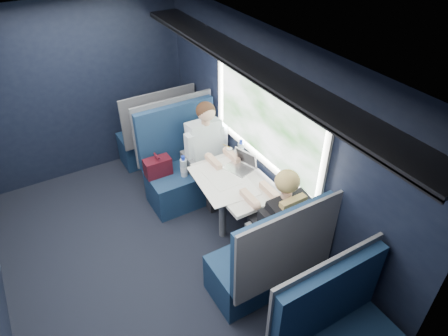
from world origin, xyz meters
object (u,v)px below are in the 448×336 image
seat_bay_far (266,262)px  bottle_small (241,150)px  table (235,186)px  man (209,149)px  seat_bay_near (184,168)px  cup (229,152)px  laptop (242,164)px  woman (280,218)px  seat_row_front (156,135)px

seat_bay_far → bottle_small: size_ratio=5.23×
table → man: (0.07, 0.70, 0.06)m
seat_bay_near → cup: seat_bay_near is taller
seat_bay_far → cup: bearing=73.8°
laptop → bottle_small: size_ratio=1.42×
seat_bay_near → man: bearing=-33.8°
seat_bay_far → bottle_small: 1.35m
seat_bay_near → woman: bearing=-80.6°
seat_row_front → cup: 1.46m
bottle_small → man: bearing=118.7°
woman → seat_row_front: bearing=95.7°
man → bottle_small: (0.21, -0.38, 0.13)m
seat_bay_far → seat_row_front: (0.00, 2.67, -0.00)m
table → cup: cup is taller
table → woman: 0.71m
seat_row_front → woman: bearing=-84.3°
table → laptop: size_ratio=2.92×
seat_bay_near → laptop: bearing=-62.5°
table → woman: woman is taller
seat_bay_far → woman: (0.25, 0.17, 0.31)m
seat_bay_far → laptop: size_ratio=3.68×
table → bottle_small: size_ratio=4.15×
woman → cup: (0.13, 1.15, 0.06)m
seat_bay_far → cup: (0.38, 1.31, 0.37)m
cup → man: bearing=117.1°
seat_row_front → laptop: (0.37, -1.65, 0.39)m
bottle_small → cup: (-0.08, 0.12, -0.06)m
table → seat_bay_near: seat_bay_near is taller
laptop → bottle_small: 0.20m
man → cup: bearing=-62.9°
table → cup: (0.20, 0.44, 0.12)m
table → seat_row_front: seat_row_front is taller
man → woman: size_ratio=1.00×
seat_row_front → woman: (0.25, -2.50, 0.32)m
cup → bottle_small: bearing=-58.0°
table → cup: size_ratio=11.32×
seat_bay_far → seat_row_front: seat_bay_far is taller
seat_row_front → cup: seat_row_front is taller
woman → bottle_small: bearing=78.5°
man → bottle_small: size_ratio=5.49×
cup → seat_row_front: bearing=105.7°
woman → laptop: (0.12, 0.85, 0.07)m
seat_bay_far → woman: size_ratio=0.95×
table → bottle_small: 0.46m
seat_bay_near → seat_bay_far: same height
table → seat_bay_far: bearing=-101.8°
seat_row_front → cup: size_ratio=13.14×
woman → laptop: bearing=82.3°
seat_bay_near → cup: size_ratio=14.27×
table → laptop: laptop is taller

